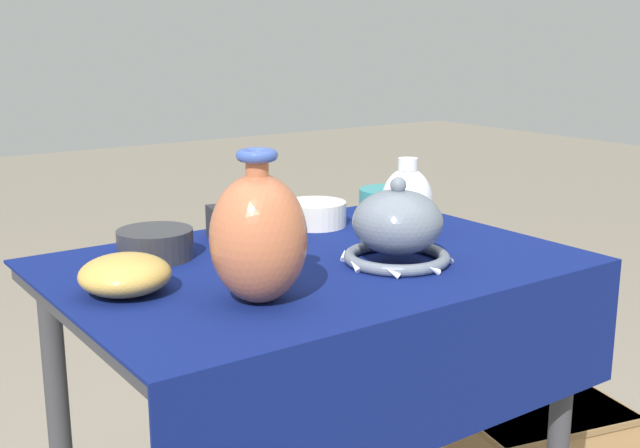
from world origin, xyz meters
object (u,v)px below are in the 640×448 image
at_px(pot_squat_ivory, 315,214).
at_px(wooden_crate, 540,443).
at_px(vase_dome_bell, 397,229).
at_px(vase_tall_bulbous, 258,237).
at_px(pot_squat_charcoal, 155,244).
at_px(mosaic_tile_box, 252,223).
at_px(pot_squat_teal, 388,202).
at_px(jar_round_porcelain, 407,201).
at_px(bowl_shallow_ochre, 125,275).

height_order(pot_squat_ivory, wooden_crate, pot_squat_ivory).
distance_m(vase_dome_bell, wooden_crate, 1.01).
distance_m(vase_tall_bulbous, pot_squat_charcoal, 0.34).
xyz_separation_m(mosaic_tile_box, pot_squat_teal, (0.37, 0.00, -0.00)).
xyz_separation_m(vase_tall_bulbous, vase_dome_bell, (0.32, 0.04, -0.04)).
xyz_separation_m(vase_dome_bell, pot_squat_teal, (0.25, 0.32, -0.03)).
distance_m(pot_squat_charcoal, pot_squat_ivory, 0.40).
bearing_deg(mosaic_tile_box, wooden_crate, 1.20).
relative_size(mosaic_tile_box, jar_round_porcelain, 1.11).
bearing_deg(vase_dome_bell, bowl_shallow_ochre, 166.13).
xyz_separation_m(pot_squat_charcoal, jar_round_porcelain, (0.50, -0.14, 0.05)).
relative_size(vase_dome_bell, pot_squat_teal, 1.52).
relative_size(pot_squat_teal, bowl_shallow_ochre, 0.92).
bearing_deg(pot_squat_ivory, vase_tall_bulbous, -134.74).
xyz_separation_m(pot_squat_teal, jar_round_porcelain, (-0.09, -0.17, 0.04)).
relative_size(vase_dome_bell, jar_round_porcelain, 1.28).
height_order(vase_tall_bulbous, wooden_crate, vase_tall_bulbous).
xyz_separation_m(vase_dome_bell, mosaic_tile_box, (-0.12, 0.31, -0.03)).
relative_size(pot_squat_teal, wooden_crate, 0.28).
height_order(mosaic_tile_box, wooden_crate, mosaic_tile_box).
bearing_deg(pot_squat_teal, vase_dome_bell, -127.87).
distance_m(vase_dome_bell, pot_squat_ivory, 0.33).
xyz_separation_m(mosaic_tile_box, pot_squat_ivory, (0.17, 0.02, -0.01)).
height_order(pot_squat_teal, bowl_shallow_ochre, bowl_shallow_ochre).
relative_size(vase_tall_bulbous, pot_squat_teal, 1.77).
bearing_deg(vase_tall_bulbous, jar_round_porcelain, 21.68).
relative_size(pot_squat_charcoal, pot_squat_ivory, 1.04).
bearing_deg(vase_dome_bell, mosaic_tile_box, 111.59).
relative_size(mosaic_tile_box, bowl_shallow_ochre, 1.21).
xyz_separation_m(vase_tall_bulbous, pot_squat_ivory, (0.37, 0.37, -0.08)).
height_order(vase_dome_bell, mosaic_tile_box, vase_dome_bell).
height_order(pot_squat_teal, jar_round_porcelain, jar_round_porcelain).
bearing_deg(vase_tall_bulbous, vase_dome_bell, 7.10).
height_order(pot_squat_charcoal, jar_round_porcelain, jar_round_porcelain).
distance_m(pot_squat_ivory, wooden_crate, 0.95).
bearing_deg(jar_round_porcelain, wooden_crate, 3.17).
bearing_deg(vase_tall_bulbous, bowl_shallow_ochre, 135.11).
distance_m(pot_squat_ivory, pot_squat_teal, 0.20).
distance_m(mosaic_tile_box, pot_squat_charcoal, 0.23).
relative_size(mosaic_tile_box, pot_squat_ivory, 1.32).
bearing_deg(mosaic_tile_box, pot_squat_ivory, 16.22).
xyz_separation_m(bowl_shallow_ochre, wooden_crate, (1.16, 0.06, -0.69)).
xyz_separation_m(mosaic_tile_box, bowl_shallow_ochre, (-0.35, -0.19, -0.00)).
distance_m(pot_squat_charcoal, bowl_shallow_ochre, 0.21).
distance_m(vase_tall_bulbous, pot_squat_teal, 0.67).
relative_size(pot_squat_ivory, jar_round_porcelain, 0.84).
distance_m(mosaic_tile_box, jar_round_porcelain, 0.33).
bearing_deg(mosaic_tile_box, pot_squat_teal, 11.40).
xyz_separation_m(pot_squat_charcoal, pot_squat_ivory, (0.40, 0.04, -0.00)).
bearing_deg(wooden_crate, vase_dome_bell, -151.95).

